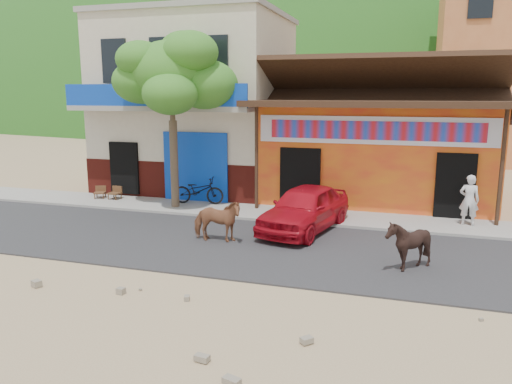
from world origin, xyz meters
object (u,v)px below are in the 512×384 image
(scooter, at_px, (198,190))
(cafe_chair_right, at_px, (114,187))
(cow_tan, at_px, (217,221))
(cafe_chair_left, at_px, (100,187))
(pedestrian, at_px, (469,200))
(red_car, at_px, (305,208))
(cow_dark, at_px, (408,244))
(tree, at_px, (173,121))

(scooter, relative_size, cafe_chair_right, 2.07)
(cow_tan, height_order, cafe_chair_right, cow_tan)
(cow_tan, relative_size, cafe_chair_left, 1.65)
(pedestrian, height_order, cafe_chair_right, pedestrian)
(scooter, bearing_deg, red_car, -123.47)
(cow_dark, distance_m, pedestrian, 4.68)
(red_car, bearing_deg, cafe_chair_right, 179.03)
(cow_dark, distance_m, cafe_chair_left, 12.08)
(scooter, bearing_deg, cow_tan, -157.72)
(cow_tan, bearing_deg, pedestrian, -66.46)
(cow_dark, distance_m, red_car, 3.92)
(cow_tan, bearing_deg, cow_dark, -103.26)
(cow_tan, bearing_deg, scooter, 25.29)
(cow_tan, bearing_deg, tree, 36.58)
(cow_tan, relative_size, pedestrian, 0.91)
(tree, bearing_deg, red_car, -16.10)
(cafe_chair_right, bearing_deg, cafe_chair_left, -174.53)
(tree, bearing_deg, cafe_chair_right, 170.74)
(scooter, distance_m, pedestrian, 8.97)
(cafe_chair_right, bearing_deg, pedestrian, 3.37)
(cow_tan, distance_m, red_car, 2.75)
(tree, relative_size, cafe_chair_left, 7.06)
(tree, bearing_deg, cow_tan, -48.64)
(scooter, height_order, pedestrian, pedestrian)
(scooter, xyz_separation_m, pedestrian, (8.96, -0.30, 0.29))
(cow_dark, bearing_deg, pedestrian, 155.06)
(scooter, xyz_separation_m, cafe_chair_right, (-3.34, -0.21, -0.04))
(tree, xyz_separation_m, cafe_chair_right, (-2.74, 0.45, -2.55))
(pedestrian, xyz_separation_m, cafe_chair_left, (-12.93, 0.07, -0.35))
(cow_tan, bearing_deg, cafe_chair_left, 54.66)
(cow_dark, relative_size, red_car, 0.30)
(cow_dark, relative_size, cafe_chair_left, 1.41)
(tree, height_order, cafe_chair_right, tree)
(cafe_chair_left, bearing_deg, cow_dark, -41.71)
(cow_dark, distance_m, cafe_chair_right, 11.50)
(cow_tan, distance_m, scooter, 4.51)
(tree, bearing_deg, cow_dark, -26.93)
(cow_dark, distance_m, scooter, 8.63)
(cow_tan, height_order, cow_dark, cow_dark)
(cow_dark, xyz_separation_m, scooter, (-7.27, 4.65, -0.04))
(cow_tan, distance_m, cow_dark, 5.06)
(tree, height_order, cow_tan, tree)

